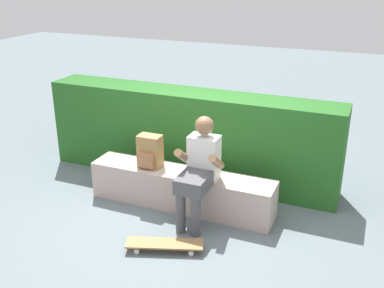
{
  "coord_description": "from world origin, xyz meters",
  "views": [
    {
      "loc": [
        2.01,
        -4.17,
        2.76
      ],
      "look_at": [
        0.13,
        0.3,
        0.84
      ],
      "focal_mm": 42.29,
      "sensor_mm": 36.0,
      "label": 1
    }
  ],
  "objects_px": {
    "bench_main": "(181,189)",
    "skateboard_near_person": "(165,244)",
    "person_skater": "(199,168)",
    "backpack_on_bench": "(150,152)"
  },
  "relations": [
    {
      "from": "skateboard_near_person",
      "to": "person_skater",
      "type": "bearing_deg",
      "value": 82.01
    },
    {
      "from": "bench_main",
      "to": "skateboard_near_person",
      "type": "bearing_deg",
      "value": -76.64
    },
    {
      "from": "bench_main",
      "to": "backpack_on_bench",
      "type": "distance_m",
      "value": 0.59
    },
    {
      "from": "bench_main",
      "to": "skateboard_near_person",
      "type": "height_order",
      "value": "bench_main"
    },
    {
      "from": "person_skater",
      "to": "backpack_on_bench",
      "type": "bearing_deg",
      "value": 164.51
    },
    {
      "from": "person_skater",
      "to": "bench_main",
      "type": "bearing_deg",
      "value": 146.3
    },
    {
      "from": "bench_main",
      "to": "person_skater",
      "type": "height_order",
      "value": "person_skater"
    },
    {
      "from": "person_skater",
      "to": "backpack_on_bench",
      "type": "relative_size",
      "value": 3.04
    },
    {
      "from": "person_skater",
      "to": "skateboard_near_person",
      "type": "distance_m",
      "value": 0.92
    },
    {
      "from": "bench_main",
      "to": "skateboard_near_person",
      "type": "distance_m",
      "value": 0.95
    }
  ]
}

